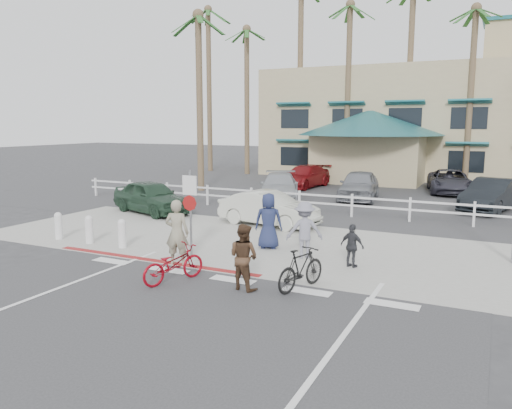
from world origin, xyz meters
The scene contains 33 objects.
ground centered at (0.00, 0.00, 0.00)m, with size 140.00×140.00×0.00m, color #333335.
bike_path centered at (0.00, -2.00, 0.00)m, with size 12.00×16.00×0.01m, color #333335.
sidewalk_plaza centered at (0.00, 4.50, 0.01)m, with size 22.00×7.00×0.01m, color gray.
cross_street centered at (0.00, 8.50, 0.00)m, with size 40.00×5.00×0.01m, color #333335.
parking_lot centered at (0.00, 18.00, 0.00)m, with size 50.00×16.00×0.01m, color #333335.
curb_red centered at (-3.00, 1.20, 0.01)m, with size 7.00×0.25×0.02m, color maroon.
rail_fence centered at (0.50, 10.50, 0.50)m, with size 29.40×0.16×1.00m, color silver, non-canonical shape.
building centered at (2.00, 31.00, 5.65)m, with size 28.00×16.00×11.30m, color tan, non-canonical shape.
sign_post centered at (-2.30, 2.20, 1.45)m, with size 0.50×0.10×2.90m, color gray, non-canonical shape.
bollard_0 centered at (-4.80, 2.00, 0.47)m, with size 0.26×0.26×0.95m, color silver, non-canonical shape.
bollard_1 centered at (-6.20, 2.00, 0.47)m, with size 0.26×0.26×0.95m, color silver, non-canonical shape.
bollard_2 centered at (-7.60, 2.00, 0.47)m, with size 0.26×0.26×0.95m, color silver, non-canonical shape.
palm_0 centered at (-16.00, 26.00, 7.50)m, with size 4.00×4.00×15.00m, color #225621, non-canonical shape.
palm_1 centered at (-12.00, 25.00, 6.50)m, with size 4.00×4.00×13.00m, color #225621, non-canonical shape.
palm_2 centered at (-8.00, 26.00, 8.00)m, with size 4.00×4.00×16.00m, color #225621, non-canonical shape.
palm_3 centered at (-4.00, 25.00, 7.00)m, with size 4.00×4.00×14.00m, color #225621, non-canonical shape.
palm_4 centered at (0.00, 26.00, 7.50)m, with size 4.00×4.00×15.00m, color #225621, non-canonical shape.
palm_5 centered at (4.00, 25.00, 6.50)m, with size 4.00×4.00×13.00m, color #225621, non-canonical shape.
palm_10 centered at (-10.00, 15.00, 6.00)m, with size 4.00×4.00×12.00m, color #225621, non-canonical shape.
bike_red centered at (-1.28, -0.16, 0.47)m, with size 0.62×1.79×0.94m, color maroon.
rider_red centered at (-2.08, 1.16, 0.94)m, with size 0.68×0.45×1.88m, color gray.
bike_black centered at (1.80, 0.72, 0.51)m, with size 0.48×1.71×1.03m, color black.
rider_black centered at (0.55, 0.14, 0.81)m, with size 0.78×0.61×1.61m, color #452E1E.
pedestrian_a centered at (0.88, 3.44, 0.85)m, with size 1.09×0.63×1.69m, color gray.
pedestrian_child centered at (2.42, 3.06, 0.61)m, with size 0.72×0.30×1.23m, color #2E2F34.
pedestrian_b centered at (-0.56, 4.01, 0.90)m, with size 0.88×0.57×1.79m, color #1D2549.
car_white_sedan centered at (-2.07, 7.35, 0.67)m, with size 1.41×4.06×1.34m, color beige.
car_red_compact centered at (-7.92, 7.57, 0.73)m, with size 1.72×4.28×1.46m, color #213C2A.
lot_car_1 centered at (-4.32, 13.61, 0.69)m, with size 1.94×4.78×1.39m, color #9A9FA6.
lot_car_2 centered at (-0.57, 15.44, 0.77)m, with size 1.83×4.54×1.55m, color gray.
lot_car_3 centered at (5.73, 14.76, 0.74)m, with size 1.57×4.51×1.49m, color black.
lot_car_4 centered at (-4.97, 19.05, 0.68)m, with size 1.91×4.69×1.36m, color maroon.
lot_car_5 centered at (3.46, 20.30, 0.67)m, with size 2.24×4.85×1.35m, color #2E2E39.
Camera 1 is at (5.89, -10.16, 3.97)m, focal length 35.00 mm.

